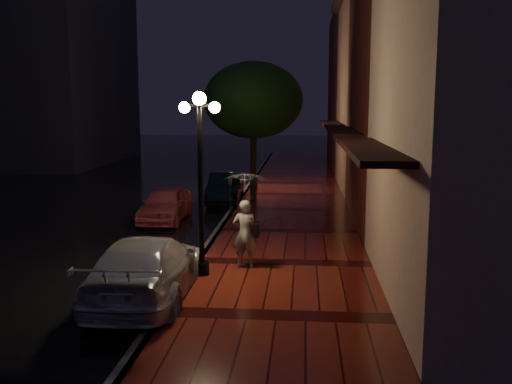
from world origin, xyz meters
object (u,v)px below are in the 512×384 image
at_px(streetlamp_near, 200,173).
at_px(navy_car, 226,188).
at_px(parking_meter, 230,194).
at_px(pink_car, 166,204).
at_px(silver_car, 147,268).
at_px(streetlamp_far, 254,138).
at_px(street_tree, 253,103).
at_px(woman_with_umbrella, 245,205).

distance_m(streetlamp_near, navy_car, 11.22).
bearing_deg(parking_meter, pink_car, 168.98).
bearing_deg(silver_car, streetlamp_far, -95.50).
bearing_deg(parking_meter, street_tree, 72.89).
xyz_separation_m(streetlamp_near, woman_with_umbrella, (0.96, 0.72, -0.87)).
bearing_deg(silver_car, woman_with_umbrella, -134.31).
height_order(silver_car, parking_meter, parking_meter).
relative_size(woman_with_umbrella, parking_meter, 1.65).
xyz_separation_m(street_tree, navy_car, (-1.21, 0.01, -3.61)).
bearing_deg(navy_car, pink_car, -113.41).
bearing_deg(street_tree, woman_with_umbrella, -86.07).
height_order(navy_car, silver_car, silver_car).
bearing_deg(street_tree, pink_car, -124.33).
bearing_deg(street_tree, streetlamp_near, -91.35).
height_order(streetlamp_near, navy_car, streetlamp_near).
bearing_deg(parking_meter, silver_car, -105.97).
relative_size(pink_car, silver_car, 0.77).
xyz_separation_m(navy_car, parking_meter, (0.75, -4.14, 0.39)).
distance_m(woman_with_umbrella, parking_meter, 6.29).
bearing_deg(pink_car, navy_car, 68.91).
height_order(streetlamp_far, pink_car, streetlamp_far).
relative_size(streetlamp_far, woman_with_umbrella, 1.81).
relative_size(streetlamp_near, streetlamp_far, 1.00).
relative_size(streetlamp_far, pink_car, 1.18).
relative_size(navy_car, woman_with_umbrella, 1.61).
xyz_separation_m(streetlamp_near, navy_car, (-0.95, 11.00, -1.97)).
distance_m(navy_car, woman_with_umbrella, 10.52).
distance_m(streetlamp_near, street_tree, 11.12).
relative_size(streetlamp_near, silver_car, 0.91).
height_order(streetlamp_far, parking_meter, streetlamp_far).
bearing_deg(parking_meter, woman_with_umbrella, -90.04).
xyz_separation_m(streetlamp_far, street_tree, (0.26, -3.01, 1.64)).
bearing_deg(woman_with_umbrella, pink_car, -57.27).
xyz_separation_m(streetlamp_far, parking_meter, (-0.20, -7.14, -1.57)).
bearing_deg(parking_meter, navy_car, 89.49).
relative_size(streetlamp_far, parking_meter, 2.97).
xyz_separation_m(woman_with_umbrella, parking_meter, (-1.16, 6.14, -0.70)).
relative_size(streetlamp_near, street_tree, 0.74).
relative_size(navy_car, silver_car, 0.81).
bearing_deg(navy_car, parking_meter, -81.91).
height_order(navy_car, woman_with_umbrella, woman_with_umbrella).
bearing_deg(navy_car, woman_with_umbrella, -81.63).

